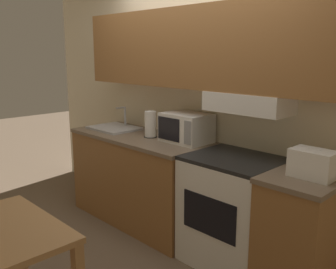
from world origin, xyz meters
name	(u,v)px	position (x,y,z in m)	size (l,w,h in m)	color
ground_plane	(205,228)	(0.00, 0.00, 0.00)	(16.00, 16.00, 0.00)	brown
wall_back	(205,78)	(0.02, -0.07, 1.52)	(5.21, 0.38, 2.55)	beige
lower_counter_main	(141,178)	(-0.62, -0.33, 0.46)	(1.60, 0.67, 0.92)	#936033
lower_counter_right_stub	(302,237)	(1.17, -0.33, 0.46)	(0.49, 0.67, 0.92)	#936033
stove_range	(233,211)	(0.56, -0.31, 0.46)	(0.73, 0.63, 0.92)	white
microwave	(186,128)	(-0.09, -0.20, 1.06)	(0.44, 0.33, 0.27)	white
toaster	(313,164)	(1.21, -0.35, 1.02)	(0.30, 0.19, 0.19)	white
sink_basin	(114,128)	(-1.06, -0.33, 0.94)	(0.52, 0.41, 0.24)	#B7BABF
paper_towel_roll	(150,124)	(-0.48, -0.30, 1.05)	(0.13, 0.13, 0.26)	black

